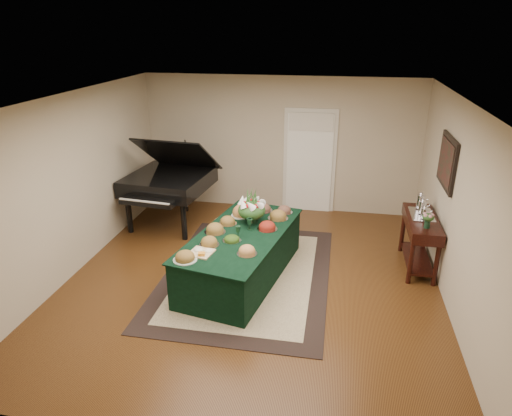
% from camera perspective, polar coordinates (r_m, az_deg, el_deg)
% --- Properties ---
extents(ground, '(6.00, 6.00, 0.00)m').
position_cam_1_polar(ground, '(7.02, -0.45, -8.88)').
color(ground, black).
rests_on(ground, ground).
extents(area_rug, '(2.50, 3.50, 0.01)m').
position_cam_1_polar(area_rug, '(7.14, -1.14, -8.25)').
color(area_rug, black).
rests_on(area_rug, ground).
extents(kitchen_doorway, '(1.05, 0.07, 2.10)m').
position_cam_1_polar(kitchen_doorway, '(9.27, 6.69, 5.69)').
color(kitchen_doorway, silver).
rests_on(kitchen_doorway, ground).
extents(buffet_table, '(1.62, 2.65, 0.73)m').
position_cam_1_polar(buffet_table, '(6.91, -1.83, -5.90)').
color(buffet_table, black).
rests_on(buffet_table, ground).
extents(food_platters, '(1.37, 2.25, 0.14)m').
position_cam_1_polar(food_platters, '(6.92, -1.71, -2.04)').
color(food_platters, silver).
rests_on(food_platters, buffet_table).
extents(cutting_board, '(0.36, 0.36, 0.10)m').
position_cam_1_polar(cutting_board, '(6.22, -6.80, -5.27)').
color(cutting_board, tan).
rests_on(cutting_board, buffet_table).
extents(green_goblets, '(0.20, 0.38, 0.18)m').
position_cam_1_polar(green_goblets, '(6.75, -1.28, -2.32)').
color(green_goblets, black).
rests_on(green_goblets, buffet_table).
extents(floral_centerpiece, '(0.44, 0.44, 0.44)m').
position_cam_1_polar(floral_centerpiece, '(7.00, -0.55, 0.13)').
color(floral_centerpiece, black).
rests_on(floral_centerpiece, buffet_table).
extents(grand_piano, '(1.66, 1.82, 1.74)m').
position_cam_1_polar(grand_piano, '(8.73, -10.82, 3.34)').
color(grand_piano, black).
rests_on(grand_piano, ground).
extents(wicker_basket, '(0.45, 0.45, 0.28)m').
position_cam_1_polar(wicker_basket, '(8.39, -3.67, -2.41)').
color(wicker_basket, '#A87A43').
rests_on(wicker_basket, ground).
extents(mahogany_sideboard, '(0.45, 1.26, 0.85)m').
position_cam_1_polar(mahogany_sideboard, '(7.50, 19.92, -2.52)').
color(mahogany_sideboard, black).
rests_on(mahogany_sideboard, ground).
extents(tea_service, '(0.34, 0.58, 0.30)m').
position_cam_1_polar(tea_service, '(7.53, 20.06, 0.11)').
color(tea_service, silver).
rests_on(tea_service, mahogany_sideboard).
extents(pink_bouquet, '(0.19, 0.19, 0.24)m').
position_cam_1_polar(pink_bouquet, '(7.03, 20.71, -1.15)').
color(pink_bouquet, black).
rests_on(pink_bouquet, mahogany_sideboard).
extents(wall_painting, '(0.05, 0.95, 0.75)m').
position_cam_1_polar(wall_painting, '(7.19, 22.78, 5.33)').
color(wall_painting, black).
rests_on(wall_painting, ground).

